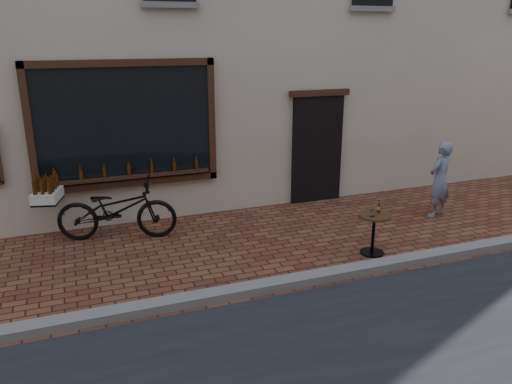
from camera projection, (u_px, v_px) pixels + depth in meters
name	position (u px, v px, depth m)	size (l,w,h in m)	color
ground	(306.00, 290.00, 6.88)	(90.00, 90.00, 0.00)	#50261A
kerb	(300.00, 280.00, 7.04)	(90.00, 0.25, 0.12)	slate
cargo_bicycle	(114.00, 209.00, 8.47)	(2.39, 1.19, 1.13)	black
bistro_table	(374.00, 226.00, 7.90)	(0.52, 0.52, 0.89)	black
pedestrian	(440.00, 179.00, 9.48)	(0.54, 0.35, 1.47)	slate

